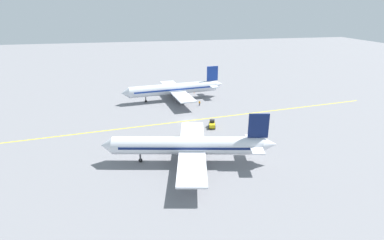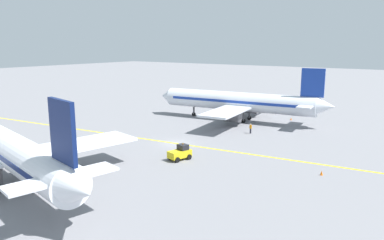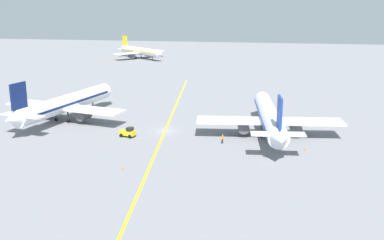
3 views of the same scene
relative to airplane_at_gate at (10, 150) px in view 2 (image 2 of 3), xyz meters
The scene contains 8 objects.
ground_plane 23.91m from the airplane_at_gate, 10.74° to the right, with size 400.00×400.00×0.00m, color slate.
apron_yellow_centreline 23.90m from the airplane_at_gate, 10.74° to the right, with size 0.40×120.00×0.01m, color yellow.
airplane_at_gate is the anchor object (origin of this frame).
airplane_adjacent_stand 44.08m from the airplane_at_gate, ahead, with size 28.41×35.54×10.60m.
baggage_tug_white 19.83m from the airplane_at_gate, 29.26° to the right, with size 3.29×2.37×2.11m.
ground_crew_worker 37.19m from the airplane_at_gate, 16.58° to the right, with size 0.37×0.51×1.68m.
traffic_cone_near_nose 34.30m from the airplane_at_gate, 50.66° to the right, with size 0.32×0.32×0.55m, color orange.
traffic_cone_mid_apron 51.90m from the airplane_at_gate, 13.54° to the right, with size 0.32×0.32×0.55m, color orange.
Camera 2 is at (-43.38, -33.14, 14.70)m, focal length 35.00 mm.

